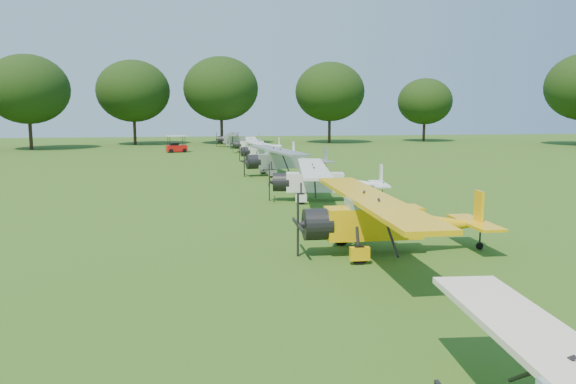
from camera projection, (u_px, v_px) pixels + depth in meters
name	position (u px, v px, depth m)	size (l,w,h in m)	color
ground	(310.00, 209.00, 29.10)	(160.00, 160.00, 0.00)	#254812
tree_belt	(378.00, 52.00, 28.64)	(137.36, 130.27, 14.52)	black
aircraft_2	(388.00, 217.00, 20.07)	(7.17, 11.39, 2.25)	#F2B40A
aircraft_3	(324.00, 179.00, 31.64)	(6.81, 10.79, 2.12)	white
aircraft_4	(285.00, 158.00, 43.95)	(7.23, 11.45, 2.25)	#B7B8BC
aircraft_5	(266.00, 150.00, 56.42)	(6.08, 9.64, 1.89)	white
aircraft_6	(255.00, 144.00, 66.69)	(5.87, 9.36, 1.84)	white
aircraft_7	(237.00, 138.00, 77.62)	(6.31, 10.02, 1.97)	#B7B8BC
golf_cart	(176.00, 147.00, 67.42)	(2.60, 1.94, 1.99)	red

